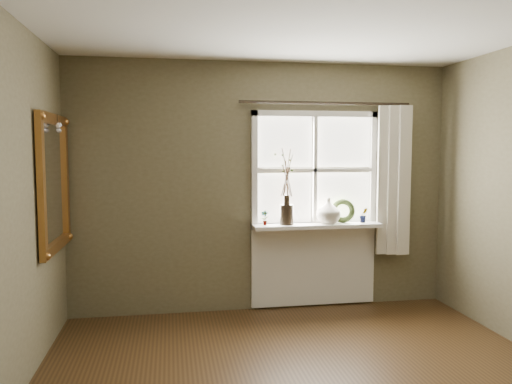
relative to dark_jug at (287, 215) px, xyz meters
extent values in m
cube|color=brown|center=(-0.22, 0.18, 0.28)|extent=(4.00, 0.10, 2.60)
cube|color=white|center=(0.33, 0.10, -0.13)|extent=(1.36, 0.06, 0.06)
cube|color=white|center=(0.33, 0.10, 1.05)|extent=(1.36, 0.06, 0.06)
cube|color=white|center=(-0.32, 0.10, 0.46)|extent=(0.06, 0.06, 1.24)
cube|color=white|center=(0.98, 0.10, 0.46)|extent=(0.06, 0.06, 1.24)
cube|color=white|center=(0.33, 0.10, 0.46)|extent=(1.24, 0.05, 0.04)
cube|color=white|center=(0.33, 0.10, 0.46)|extent=(0.04, 0.05, 1.12)
cube|color=white|center=(0.00, 0.12, 0.75)|extent=(0.59, 0.01, 0.53)
cube|color=white|center=(0.65, 0.12, 0.75)|extent=(0.59, 0.01, 0.53)
cube|color=white|center=(0.00, 0.12, 0.16)|extent=(0.59, 0.01, 0.53)
cube|color=white|center=(0.65, 0.12, 0.16)|extent=(0.59, 0.01, 0.53)
cube|color=white|center=(0.33, 0.00, -0.12)|extent=(1.36, 0.26, 0.04)
cube|color=white|center=(0.33, 0.11, -0.56)|extent=(1.36, 0.04, 0.88)
cylinder|color=black|center=(0.00, 0.00, 0.00)|extent=(0.16, 0.16, 0.21)
imported|color=beige|center=(0.45, 0.00, 0.03)|extent=(0.28, 0.28, 0.27)
torus|color=#34451E|center=(0.62, 0.04, -0.01)|extent=(0.28, 0.20, 0.26)
imported|color=#34451E|center=(-0.23, 0.00, -0.03)|extent=(0.09, 0.08, 0.15)
imported|color=#34451E|center=(0.84, 0.00, -0.02)|extent=(0.09, 0.07, 0.16)
cube|color=beige|center=(1.17, 0.01, 0.34)|extent=(0.36, 0.12, 1.59)
cylinder|color=black|center=(0.43, 0.05, 1.16)|extent=(1.84, 0.03, 0.03)
cube|color=white|center=(-2.19, -0.42, 0.38)|extent=(0.02, 0.83, 1.02)
cube|color=#A76D31|center=(-2.18, -0.42, 0.93)|extent=(0.05, 1.00, 0.09)
cube|color=#A76D31|center=(-2.18, -0.42, -0.17)|extent=(0.05, 1.00, 0.09)
cube|color=#A76D31|center=(-2.18, -0.88, 0.38)|extent=(0.05, 0.09, 1.02)
cube|color=#A76D31|center=(-2.18, 0.04, 0.38)|extent=(0.05, 0.09, 1.02)
sphere|color=silver|center=(-2.13, -0.45, 0.88)|extent=(0.04, 0.04, 0.04)
sphere|color=silver|center=(-2.13, -0.42, 0.84)|extent=(0.04, 0.04, 0.04)
sphere|color=silver|center=(-2.13, -0.39, 0.89)|extent=(0.04, 0.04, 0.04)
camera|label=1|loc=(-1.19, -5.00, 0.67)|focal=35.00mm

